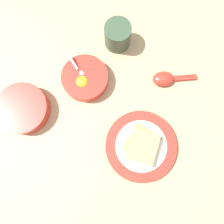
# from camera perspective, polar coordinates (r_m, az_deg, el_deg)

# --- Properties ---
(ground_plane) EXTENTS (3.00, 3.00, 0.00)m
(ground_plane) POSITION_cam_1_polar(r_m,az_deg,el_deg) (0.69, 0.25, 0.07)
(ground_plane) COLOR tan
(egg_bowl) EXTENTS (0.15, 0.14, 0.07)m
(egg_bowl) POSITION_cam_1_polar(r_m,az_deg,el_deg) (0.70, -7.30, 8.47)
(egg_bowl) COLOR red
(egg_bowl) RESTS_ON ground_plane
(toast_plate) EXTENTS (0.21, 0.21, 0.02)m
(toast_plate) POSITION_cam_1_polar(r_m,az_deg,el_deg) (0.67, 7.54, -8.80)
(toast_plate) COLOR red
(toast_plate) RESTS_ON ground_plane
(toast_sandwich) EXTENTS (0.12, 0.12, 0.03)m
(toast_sandwich) POSITION_cam_1_polar(r_m,az_deg,el_deg) (0.65, 7.79, -8.65)
(toast_sandwich) COLOR tan
(toast_sandwich) RESTS_ON toast_plate
(soup_spoon) EXTENTS (0.11, 0.13, 0.03)m
(soup_spoon) POSITION_cam_1_polar(r_m,az_deg,el_deg) (0.72, 14.01, 8.44)
(soup_spoon) COLOR red
(soup_spoon) RESTS_ON ground_plane
(congee_bowl) EXTENTS (0.16, 0.16, 0.04)m
(congee_bowl) POSITION_cam_1_polar(r_m,az_deg,el_deg) (0.72, -22.24, 0.83)
(congee_bowl) COLOR red
(congee_bowl) RESTS_ON ground_plane
(drinking_cup) EXTENTS (0.08, 0.08, 0.08)m
(drinking_cup) POSITION_cam_1_polar(r_m,az_deg,el_deg) (0.72, 1.46, 19.42)
(drinking_cup) COLOR #334733
(drinking_cup) RESTS_ON ground_plane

